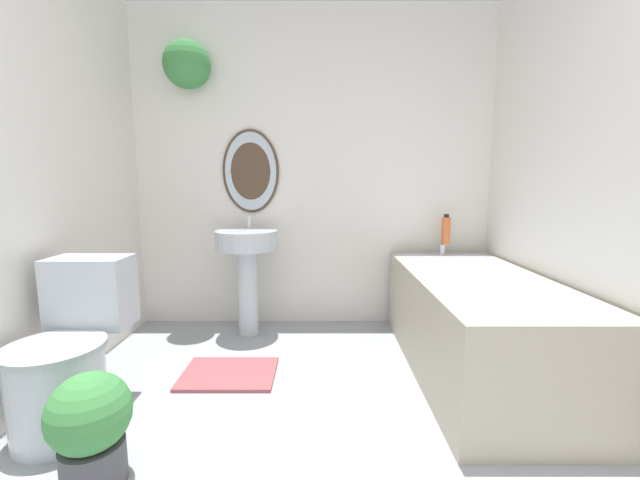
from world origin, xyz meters
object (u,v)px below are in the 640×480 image
(pedestal_sink, at_px, (247,257))
(bathtub, at_px, (476,322))
(potted_plant, at_px, (91,425))
(shampoo_bottle, at_px, (446,230))
(toilet, at_px, (70,356))

(pedestal_sink, height_order, bathtub, pedestal_sink)
(potted_plant, bearing_deg, shampoo_bottle, 42.04)
(shampoo_bottle, xyz_separation_m, potted_plant, (-1.77, -1.60, -0.52))
(toilet, height_order, potted_plant, toilet)
(toilet, distance_m, pedestal_sink, 1.27)
(shampoo_bottle, height_order, potted_plant, shampoo_bottle)
(pedestal_sink, bearing_deg, toilet, -119.26)
(toilet, height_order, pedestal_sink, pedestal_sink)
(pedestal_sink, distance_m, potted_plant, 1.53)
(bathtub, xyz_separation_m, potted_plant, (-1.74, -0.88, -0.07))
(toilet, xyz_separation_m, pedestal_sink, (0.61, 1.09, 0.25))
(pedestal_sink, bearing_deg, shampoo_bottle, 5.21)
(pedestal_sink, height_order, shampoo_bottle, shampoo_bottle)
(bathtub, relative_size, potted_plant, 3.71)
(pedestal_sink, relative_size, potted_plant, 2.04)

